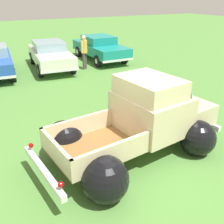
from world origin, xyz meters
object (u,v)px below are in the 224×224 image
(vintage_pickup_truck, at_px, (142,124))
(show_car_3, at_px, (100,47))
(show_car_2, at_px, (50,54))
(spectator_2, at_px, (84,50))

(vintage_pickup_truck, height_order, show_car_3, vintage_pickup_truck)
(show_car_2, distance_m, spectator_2, 1.88)
(vintage_pickup_truck, bearing_deg, spectator_2, 70.70)
(show_car_3, relative_size, spectator_2, 2.64)
(show_car_2, relative_size, spectator_2, 2.71)
(vintage_pickup_truck, xyz_separation_m, spectator_2, (1.84, 8.16, 0.27))
(vintage_pickup_truck, distance_m, show_car_3, 10.32)
(vintage_pickup_truck, xyz_separation_m, show_car_2, (0.26, 9.17, 0.03))
(show_car_2, height_order, show_car_3, same)
(vintage_pickup_truck, height_order, spectator_2, vintage_pickup_truck)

